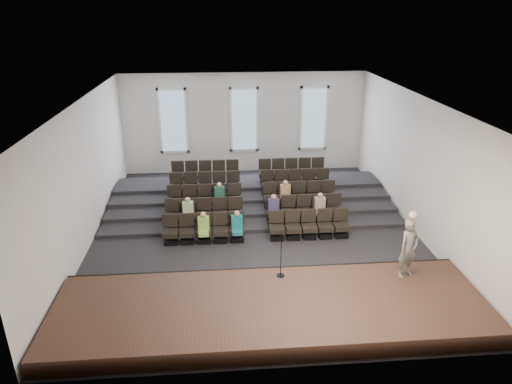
# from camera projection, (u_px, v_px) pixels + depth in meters

# --- Properties ---
(ground) EXTENTS (14.00, 14.00, 0.00)m
(ground) POSITION_uv_depth(u_px,v_px,m) (256.00, 232.00, 17.28)
(ground) COLOR black
(ground) RESTS_ON ground
(ceiling) EXTENTS (12.00, 14.00, 0.02)m
(ceiling) POSITION_uv_depth(u_px,v_px,m) (256.00, 100.00, 15.38)
(ceiling) COLOR white
(ceiling) RESTS_ON ground
(wall_back) EXTENTS (12.00, 0.04, 5.00)m
(wall_back) POSITION_uv_depth(u_px,v_px,m) (244.00, 123.00, 22.80)
(wall_back) COLOR silver
(wall_back) RESTS_ON ground
(wall_front) EXTENTS (12.00, 0.04, 5.00)m
(wall_front) POSITION_uv_depth(u_px,v_px,m) (283.00, 279.00, 9.86)
(wall_front) COLOR silver
(wall_front) RESTS_ON ground
(wall_left) EXTENTS (0.04, 14.00, 5.00)m
(wall_left) POSITION_uv_depth(u_px,v_px,m) (84.00, 175.00, 15.87)
(wall_left) COLOR silver
(wall_left) RESTS_ON ground
(wall_right) EXTENTS (0.04, 14.00, 5.00)m
(wall_right) POSITION_uv_depth(u_px,v_px,m) (418.00, 166.00, 16.80)
(wall_right) COLOR silver
(wall_right) RESTS_ON ground
(stage) EXTENTS (11.80, 3.60, 0.50)m
(stage) POSITION_uv_depth(u_px,v_px,m) (271.00, 310.00, 12.49)
(stage) COLOR #40261B
(stage) RESTS_ON ground
(stage_lip) EXTENTS (11.80, 0.06, 0.52)m
(stage_lip) POSITION_uv_depth(u_px,v_px,m) (265.00, 275.00, 14.12)
(stage_lip) COLOR black
(stage_lip) RESTS_ON ground
(risers) EXTENTS (11.80, 4.80, 0.60)m
(risers) POSITION_uv_depth(u_px,v_px,m) (250.00, 195.00, 20.13)
(risers) COLOR black
(risers) RESTS_ON ground
(seating_rows) EXTENTS (6.80, 4.70, 1.67)m
(seating_rows) POSITION_uv_depth(u_px,v_px,m) (253.00, 200.00, 18.45)
(seating_rows) COLOR black
(seating_rows) RESTS_ON ground
(windows) EXTENTS (8.44, 0.10, 3.24)m
(windows) POSITION_uv_depth(u_px,v_px,m) (244.00, 120.00, 22.66)
(windows) COLOR white
(windows) RESTS_ON wall_back
(audience) EXTENTS (5.45, 2.64, 1.10)m
(audience) POSITION_uv_depth(u_px,v_px,m) (248.00, 208.00, 17.36)
(audience) COLOR #8BB548
(audience) RESTS_ON seating_rows
(speaker) EXTENTS (0.78, 0.66, 1.82)m
(speaker) POSITION_uv_depth(u_px,v_px,m) (408.00, 248.00, 13.29)
(speaker) COLOR #64615F
(speaker) RESTS_ON stage
(mic_stand) EXTENTS (0.25, 0.25, 1.48)m
(mic_stand) POSITION_uv_depth(u_px,v_px,m) (281.00, 263.00, 13.44)
(mic_stand) COLOR black
(mic_stand) RESTS_ON stage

